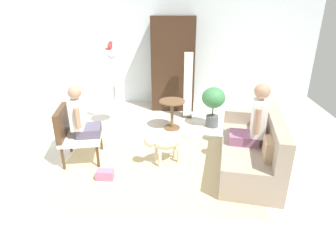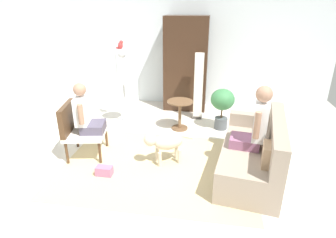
{
  "view_description": "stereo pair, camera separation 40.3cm",
  "coord_description": "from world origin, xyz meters",
  "views": [
    {
      "loc": [
        0.28,
        -3.82,
        2.35
      ],
      "look_at": [
        0.07,
        -0.1,
        0.8
      ],
      "focal_mm": 29.78,
      "sensor_mm": 36.0,
      "label": 1
    },
    {
      "loc": [
        0.68,
        -3.78,
        2.35
      ],
      "look_at": [
        0.07,
        -0.1,
        0.8
      ],
      "focal_mm": 29.78,
      "sensor_mm": 36.0,
      "label": 2
    }
  ],
  "objects": [
    {
      "name": "person_on_armchair",
      "position": [
        -1.28,
        0.06,
        0.75
      ],
      "size": [
        0.48,
        0.54,
        0.8
      ],
      "color": "#524B5E"
    },
    {
      "name": "back_wall",
      "position": [
        0.0,
        3.0,
        1.26
      ],
      "size": [
        6.72,
        0.12,
        2.52
      ],
      "primitive_type": "cube",
      "color": "silver",
      "rests_on": "ground"
    },
    {
      "name": "armchair",
      "position": [
        -1.43,
        0.03,
        0.51
      ],
      "size": [
        0.73,
        0.77,
        0.89
      ],
      "color": "#4C331E",
      "rests_on": "ground"
    },
    {
      "name": "couch",
      "position": [
        1.35,
        -0.09,
        0.32
      ],
      "size": [
        1.05,
        1.8,
        0.89
      ],
      "color": "gray",
      "rests_on": "ground"
    },
    {
      "name": "parrot",
      "position": [
        -1.1,
        1.45,
        1.62
      ],
      "size": [
        0.17,
        0.1,
        0.16
      ],
      "color": "red",
      "rests_on": "bird_cage_stand"
    },
    {
      "name": "dog",
      "position": [
        0.01,
        0.0,
        0.36
      ],
      "size": [
        0.72,
        0.44,
        0.57
      ],
      "color": "beige",
      "rests_on": "ground"
    },
    {
      "name": "handbag",
      "position": [
        -0.81,
        -0.49,
        0.07
      ],
      "size": [
        0.24,
        0.14,
        0.14
      ],
      "primitive_type": "cube",
      "color": "#D8668C",
      "rests_on": "ground"
    },
    {
      "name": "armoire_cabinet",
      "position": [
        0.05,
        2.59,
        1.06
      ],
      "size": [
        0.97,
        0.56,
        2.11
      ],
      "primitive_type": "cube",
      "color": "#382316",
      "rests_on": "ground"
    },
    {
      "name": "column_lamp",
      "position": [
        0.39,
        1.98,
        0.7
      ],
      "size": [
        0.2,
        0.2,
        1.41
      ],
      "color": "#4C4742",
      "rests_on": "ground"
    },
    {
      "name": "person_on_couch",
      "position": [
        1.31,
        -0.11,
        0.82
      ],
      "size": [
        0.52,
        0.5,
        0.91
      ],
      "color": "#8A5473"
    },
    {
      "name": "area_rug",
      "position": [
        -0.1,
        -0.12,
        0.0
      ],
      "size": [
        2.92,
        2.2,
        0.01
      ],
      "primitive_type": "cube",
      "color": "#C6B284",
      "rests_on": "ground"
    },
    {
      "name": "potted_plant",
      "position": [
        0.9,
        1.48,
        0.55
      ],
      "size": [
        0.46,
        0.46,
        0.83
      ],
      "color": "#4C5156",
      "rests_on": "ground"
    },
    {
      "name": "bird_cage_stand",
      "position": [
        -1.09,
        1.45,
        0.84
      ],
      "size": [
        0.43,
        0.43,
        1.54
      ],
      "color": "silver",
      "rests_on": "ground"
    },
    {
      "name": "ground_plane",
      "position": [
        0.0,
        0.0,
        0.0
      ],
      "size": [
        7.34,
        7.34,
        0.0
      ],
      "primitive_type": "plane",
      "color": "beige"
    },
    {
      "name": "round_end_table",
      "position": [
        0.08,
        1.33,
        0.38
      ],
      "size": [
        0.51,
        0.51,
        0.59
      ],
      "color": "brown",
      "rests_on": "ground"
    }
  ]
}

